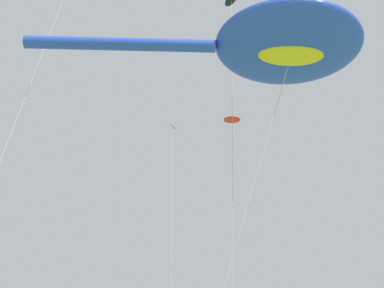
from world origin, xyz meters
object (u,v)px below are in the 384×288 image
(small_kite_tiny_distant, at_px, (172,168))
(big_show_kite, at_px, (281,45))
(small_kite_stunt_black, at_px, (232,5))
(small_kite_delta_white, at_px, (233,124))

(small_kite_tiny_distant, bearing_deg, big_show_kite, -16.75)
(big_show_kite, height_order, small_kite_stunt_black, small_kite_stunt_black)
(small_kite_tiny_distant, bearing_deg, small_kite_stunt_black, -20.26)
(small_kite_stunt_black, relative_size, small_kite_tiny_distant, 0.91)
(big_show_kite, xyz_separation_m, small_kite_delta_white, (5.81, 6.39, 2.94))
(small_kite_stunt_black, xyz_separation_m, small_kite_tiny_distant, (7.32, 10.62, -1.49))
(big_show_kite, bearing_deg, small_kite_stunt_black, 125.09)
(small_kite_stunt_black, distance_m, small_kite_tiny_distant, 12.99)
(big_show_kite, distance_m, small_kite_tiny_distant, 15.73)
(small_kite_stunt_black, relative_size, small_kite_delta_white, 1.14)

